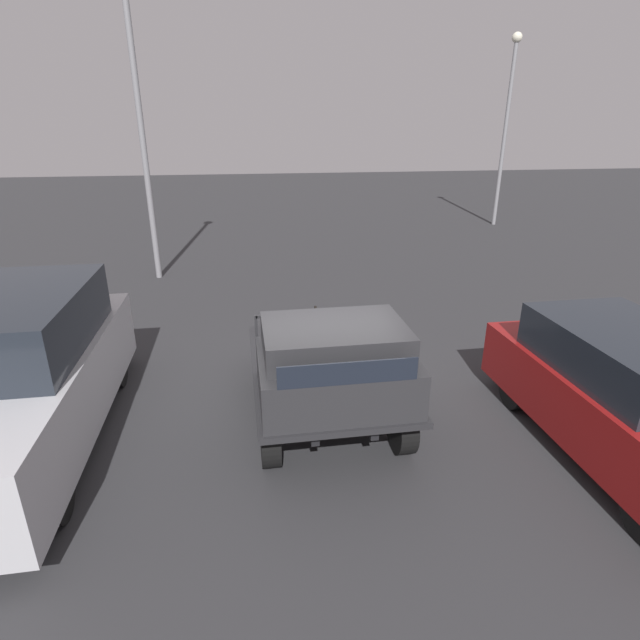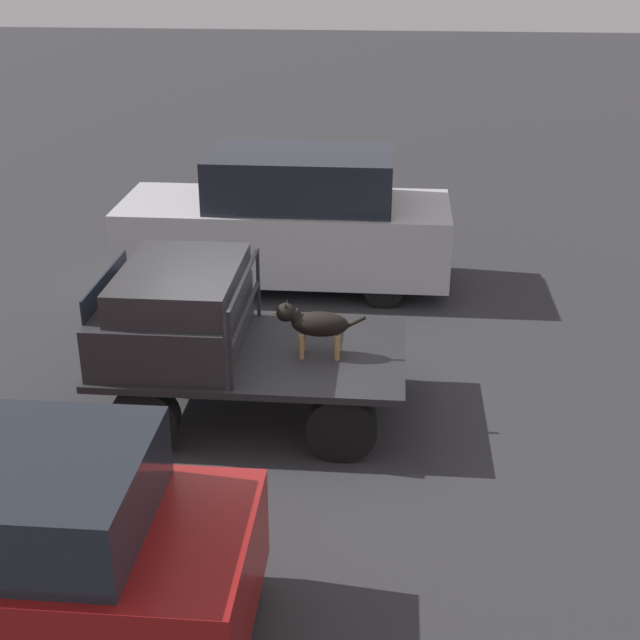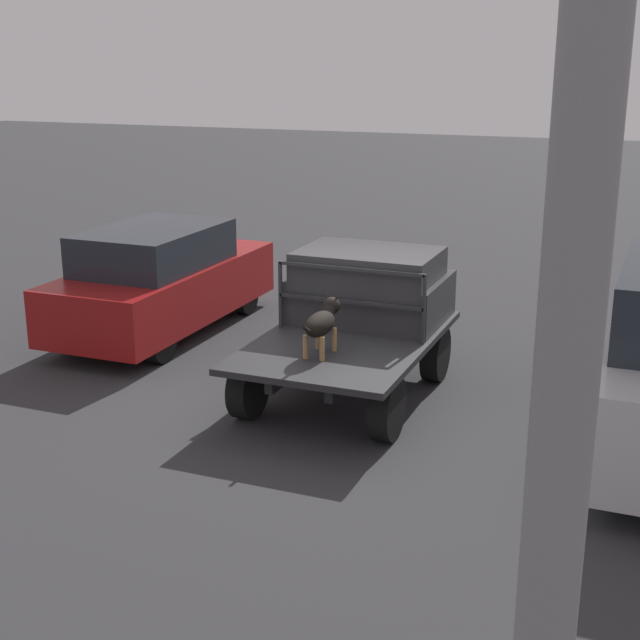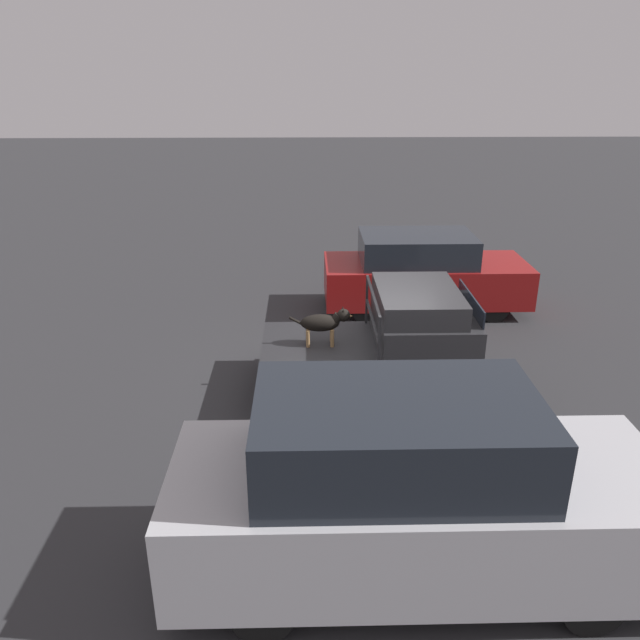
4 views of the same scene
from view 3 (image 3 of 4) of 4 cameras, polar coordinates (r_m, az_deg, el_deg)
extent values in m
plane|color=#2D2D30|center=(11.48, 1.72, -4.96)|extent=(80.00, 80.00, 0.00)
cylinder|color=black|center=(12.59, -0.33, -1.19)|extent=(0.75, 0.24, 0.75)
cylinder|color=black|center=(12.06, 7.40, -2.13)|extent=(0.75, 0.24, 0.75)
cylinder|color=black|center=(10.77, -4.62, -4.36)|extent=(0.75, 0.24, 0.75)
cylinder|color=black|center=(10.15, 4.32, -5.68)|extent=(0.75, 0.24, 0.75)
cube|color=black|center=(11.39, 0.04, -1.72)|extent=(3.14, 0.10, 0.18)
cube|color=black|center=(11.15, 3.50, -2.15)|extent=(3.14, 0.10, 0.18)
cube|color=#232326|center=(11.23, 1.76, -1.30)|extent=(3.41, 2.07, 0.08)
cube|color=#28282B|center=(11.95, 3.28, 1.47)|extent=(1.50, 1.95, 0.60)
cube|color=#28282B|center=(11.73, 3.14, 3.61)|extent=(1.28, 1.80, 0.37)
cube|color=black|center=(12.54, 4.41, 4.17)|extent=(0.02, 1.60, 0.27)
cube|color=#232326|center=(11.52, -2.55, 1.64)|extent=(0.04, 0.04, 0.88)
cube|color=#232326|center=(10.89, 6.66, 0.67)|extent=(0.04, 0.04, 0.88)
cube|color=#232326|center=(11.06, 1.95, 3.28)|extent=(0.04, 1.91, 0.04)
cube|color=#232326|center=(11.16, 1.93, 1.17)|extent=(0.04, 1.91, 0.04)
cylinder|color=#9E7547|center=(10.73, -0.13, -1.12)|extent=(0.06, 0.06, 0.29)
cylinder|color=#9E7547|center=(10.66, 0.92, -1.24)|extent=(0.06, 0.06, 0.29)
cylinder|color=#9E7547|center=(10.39, -0.94, -1.72)|extent=(0.06, 0.06, 0.29)
cylinder|color=#9E7547|center=(10.31, 0.13, -1.86)|extent=(0.06, 0.06, 0.29)
ellipsoid|color=black|center=(10.45, 0.00, -0.26)|extent=(0.63, 0.28, 0.28)
sphere|color=#9E7547|center=(10.62, 0.35, -0.26)|extent=(0.13, 0.13, 0.13)
cylinder|color=black|center=(10.67, 0.54, 0.52)|extent=(0.20, 0.15, 0.19)
sphere|color=black|center=(10.75, 0.76, 0.93)|extent=(0.21, 0.21, 0.21)
cone|color=#9E7547|center=(10.84, 0.93, 0.97)|extent=(0.12, 0.12, 0.12)
cone|color=black|center=(10.74, 0.45, 1.41)|extent=(0.06, 0.08, 0.10)
cone|color=black|center=(10.70, 1.03, 1.35)|extent=(0.06, 0.08, 0.10)
cylinder|color=black|center=(10.11, -0.79, -0.67)|extent=(0.27, 0.04, 0.18)
cylinder|color=black|center=(15.83, -9.62, 2.00)|extent=(0.60, 0.20, 0.60)
cylinder|color=black|center=(15.12, -4.79, 1.49)|extent=(0.60, 0.20, 0.60)
cylinder|color=black|center=(13.69, -15.50, -0.67)|extent=(0.60, 0.20, 0.60)
cylinder|color=black|center=(12.86, -10.21, -1.42)|extent=(0.60, 0.20, 0.60)
cube|color=maroon|center=(14.24, -9.95, 1.92)|extent=(4.37, 1.77, 0.84)
cube|color=#1E232B|center=(13.90, -10.57, 4.60)|extent=(2.40, 1.59, 0.61)
cylinder|color=black|center=(12.37, 18.92, -2.81)|extent=(0.60, 0.20, 0.60)
cylinder|color=black|center=(9.47, 17.66, -8.64)|extent=(0.60, 0.20, 0.60)
cylinder|color=gray|center=(2.20, 15.65, -1.36)|extent=(0.16, 0.16, 7.09)
camera|label=1|loc=(16.71, 13.63, 15.76)|focal=28.00mm
camera|label=2|loc=(15.27, -35.79, 17.43)|focal=50.00mm
camera|label=4|loc=(10.65, 55.67, 14.07)|focal=35.00mm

